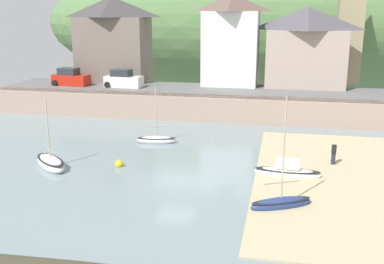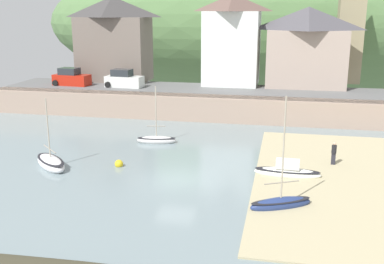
# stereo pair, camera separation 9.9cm
# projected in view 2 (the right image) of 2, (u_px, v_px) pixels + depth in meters

# --- Properties ---
(ground) EXTENTS (48.00, 41.00, 0.61)m
(ground) POSITION_uv_depth(u_px,v_px,m) (156.00, 253.00, 20.56)
(ground) COLOR gray
(quay_seawall) EXTENTS (48.00, 9.40, 2.40)m
(quay_seawall) POSITION_uv_depth(u_px,v_px,m) (216.00, 106.00, 46.14)
(quay_seawall) COLOR tan
(quay_seawall) RESTS_ON ground
(hillside_backdrop) EXTENTS (80.00, 44.00, 24.02)m
(hillside_backdrop) POSITION_uv_depth(u_px,v_px,m) (274.00, 23.00, 79.23)
(hillside_backdrop) COLOR #547845
(hillside_backdrop) RESTS_ON ground
(waterfront_building_left) EXTENTS (8.43, 5.23, 9.75)m
(waterfront_building_left) POSITION_uv_depth(u_px,v_px,m) (114.00, 38.00, 54.52)
(waterfront_building_left) COLOR #71645B
(waterfront_building_left) RESTS_ON ground
(waterfront_building_centre) EXTENTS (6.31, 6.01, 9.94)m
(waterfront_building_centre) POSITION_uv_depth(u_px,v_px,m) (232.00, 39.00, 51.78)
(waterfront_building_centre) COLOR white
(waterfront_building_centre) RESTS_ON ground
(waterfront_building_right) EXTENTS (8.73, 5.70, 8.58)m
(waterfront_building_right) POSITION_uv_depth(u_px,v_px,m) (307.00, 47.00, 50.36)
(waterfront_building_right) COLOR #AB978A
(waterfront_building_right) RESTS_ON ground
(church_with_spire) EXTENTS (3.00, 3.00, 14.89)m
(church_with_spire) POSITION_uv_depth(u_px,v_px,m) (351.00, 15.00, 52.35)
(church_with_spire) COLOR #998D68
(church_with_spire) RESTS_ON ground
(motorboat_with_cabin) EXTENTS (4.40, 1.35, 1.30)m
(motorboat_with_cabin) POSITION_uv_depth(u_px,v_px,m) (287.00, 172.00, 30.48)
(motorboat_with_cabin) COLOR white
(motorboat_with_cabin) RESTS_ON ground
(sailboat_nearest_shore) EXTENTS (3.79, 3.67, 5.11)m
(sailboat_nearest_shore) POSITION_uv_depth(u_px,v_px,m) (51.00, 163.00, 32.26)
(sailboat_nearest_shore) COLOR white
(sailboat_nearest_shore) RESTS_ON ground
(rowboat_small_beached) EXTENTS (3.63, 2.46, 6.50)m
(rowboat_small_beached) POSITION_uv_depth(u_px,v_px,m) (281.00, 203.00, 25.54)
(rowboat_small_beached) COLOR navy
(rowboat_small_beached) RESTS_ON ground
(sailboat_white_hull) EXTENTS (3.35, 1.48, 4.88)m
(sailboat_white_hull) POSITION_uv_depth(u_px,v_px,m) (157.00, 140.00, 38.17)
(sailboat_white_hull) COLOR silver
(sailboat_white_hull) RESTS_ON ground
(parked_car_near_slipway) EXTENTS (4.26, 2.12, 1.95)m
(parked_car_near_slipway) POSITION_uv_depth(u_px,v_px,m) (71.00, 78.00, 52.01)
(parked_car_near_slipway) COLOR red
(parked_car_near_slipway) RESTS_ON ground
(parked_car_by_wall) EXTENTS (4.23, 2.04, 1.95)m
(parked_car_by_wall) POSITION_uv_depth(u_px,v_px,m) (124.00, 80.00, 50.80)
(parked_car_by_wall) COLOR silver
(parked_car_by_wall) RESTS_ON ground
(person_on_slipway) EXTENTS (0.34, 0.34, 1.62)m
(person_on_slipway) POSITION_uv_depth(u_px,v_px,m) (334.00, 152.00, 32.37)
(person_on_slipway) COLOR #282833
(person_on_slipway) RESTS_ON ground
(mooring_buoy) EXTENTS (0.59, 0.59, 0.59)m
(mooring_buoy) POSITION_uv_depth(u_px,v_px,m) (119.00, 164.00, 32.44)
(mooring_buoy) COLOR yellow
(mooring_buoy) RESTS_ON ground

